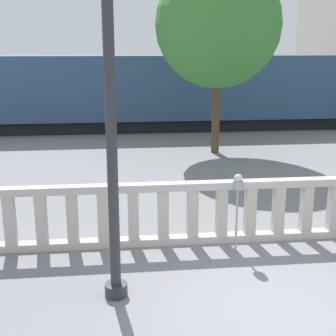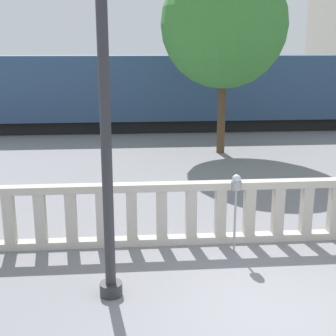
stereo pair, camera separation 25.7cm
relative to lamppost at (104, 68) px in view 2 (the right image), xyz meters
name	(u,v)px [view 2 (the right image)]	position (x,y,z in m)	size (l,w,h in m)	color
ground_plane	(273,313)	(2.32, -0.70, -3.41)	(160.00, 160.00, 0.00)	slate
balustrade	(235,212)	(2.32, 1.85, -2.80)	(13.68, 0.24, 1.22)	#BCB5A8
lamppost	(104,68)	(0.00, 0.00, 0.00)	(0.39, 0.39, 6.03)	#2D2D33
parking_meter	(236,189)	(2.23, 1.42, -2.20)	(0.19, 0.19, 1.47)	#99999E
train_near	(227,90)	(4.81, 14.65, -1.67)	(24.55, 2.61, 3.90)	black
tree_left	(224,25)	(3.56, 9.60, 0.98)	(4.25, 4.25, 6.51)	#4C3823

